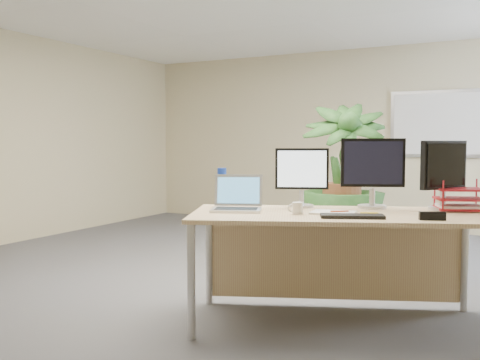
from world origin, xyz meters
The scene contains 17 objects.
floor centered at (0.00, 0.00, 0.00)m, with size 8.00×8.00×0.00m, color #4D4D52.
back_wall centered at (0.00, 4.00, 1.35)m, with size 7.00×0.04×2.70m, color beige.
whiteboard centered at (1.20, 3.97, 1.55)m, with size 1.30×0.04×0.95m.
desk centered at (1.09, -0.31, 0.62)m, with size 2.24×1.59×0.79m.
floor_plant centered at (0.61, 1.36, 0.75)m, with size 0.84×0.84×1.50m, color #153B16.
monitor_left centered at (0.77, -0.21, 1.05)m, with size 0.39×0.19×0.45m.
monitor_right centered at (1.27, -0.02, 1.09)m, with size 0.45×0.22×0.52m.
monitor_dark centered at (1.76, 0.10, 1.08)m, with size 0.27×0.41×0.51m.
laptop centered at (0.42, -0.60, 0.85)m, with size 0.45×0.42×0.26m.
keyboard centered at (1.28, -0.61, 0.80)m, with size 0.41×0.14×0.02m, color black.
coffee_mug centered at (0.89, -0.61, 0.83)m, with size 0.11×0.07×0.08m.
spiral_notebook centered at (1.10, -0.46, 0.80)m, with size 0.30×0.22×0.01m, color white.
orange_pen centered at (1.15, -0.45, 0.81)m, with size 0.01×0.01×0.13m, color #E34C19.
yellow_highlighter centered at (1.34, -0.40, 0.80)m, with size 0.02×0.02×0.12m, color yellow.
water_bottle centered at (0.20, -0.45, 0.93)m, with size 0.08×0.08×0.30m.
letter_tray centered at (1.87, 0.12, 0.86)m, with size 0.40×0.36×0.16m.
stapler centered at (1.76, -0.48, 0.82)m, with size 0.16×0.04×0.05m, color black.
Camera 1 is at (2.24, -4.03, 1.28)m, focal length 40.00 mm.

